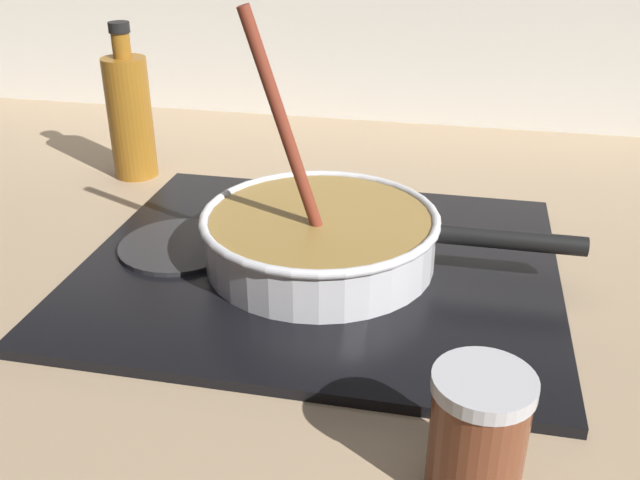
{
  "coord_description": "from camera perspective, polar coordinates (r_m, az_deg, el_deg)",
  "views": [
    {
      "loc": [
        0.29,
        -0.56,
        0.42
      ],
      "look_at": [
        0.13,
        0.17,
        0.04
      ],
      "focal_mm": 39.75,
      "sensor_mm": 36.0,
      "label": 1
    }
  ],
  "objects": [
    {
      "name": "ground",
      "position": [
        0.77,
        -12.4,
        -8.72
      ],
      "size": [
        2.4,
        1.6,
        0.04
      ],
      "primitive_type": "cube",
      "color": "#9E8466"
    },
    {
      "name": "hob_plate",
      "position": [
        0.86,
        0.0,
        -2.14
      ],
      "size": [
        0.56,
        0.48,
        0.01
      ],
      "primitive_type": "cube",
      "color": "black",
      "rests_on": "ground"
    },
    {
      "name": "burner_ring",
      "position": [
        0.85,
        0.0,
        -1.55
      ],
      "size": [
        0.16,
        0.16,
        0.01
      ],
      "primitive_type": "torus",
      "color": "#592D0C",
      "rests_on": "hob_plate"
    },
    {
      "name": "condiment_jar",
      "position": [
        0.56,
        12.59,
        -14.98
      ],
      "size": [
        0.08,
        0.08,
        0.11
      ],
      "color": "brown",
      "rests_on": "ground"
    },
    {
      "name": "cooking_pan",
      "position": [
        0.84,
        0.12,
        0.32
      ],
      "size": [
        0.44,
        0.28,
        0.3
      ],
      "color": "silver",
      "rests_on": "hob_plate"
    },
    {
      "name": "spare_burner",
      "position": [
        0.9,
        -11.29,
        -0.46
      ],
      "size": [
        0.15,
        0.15,
        0.01
      ],
      "primitive_type": "cylinder",
      "color": "#262628",
      "rests_on": "hob_plate"
    },
    {
      "name": "oil_bottle",
      "position": [
        1.15,
        -15.06,
        9.71
      ],
      "size": [
        0.07,
        0.07,
        0.24
      ],
      "color": "#8C5919",
      "rests_on": "ground"
    }
  ]
}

